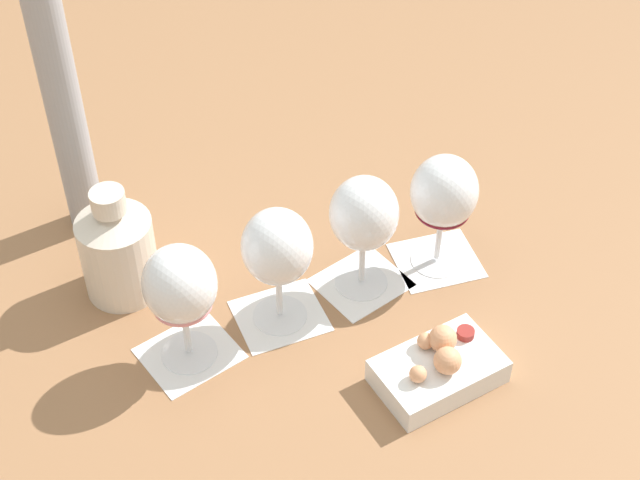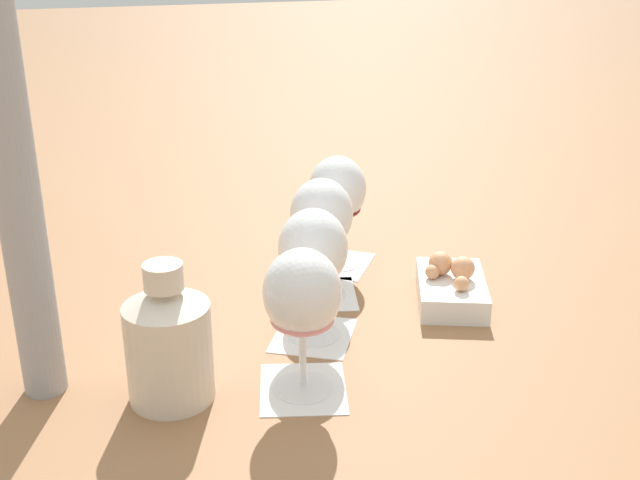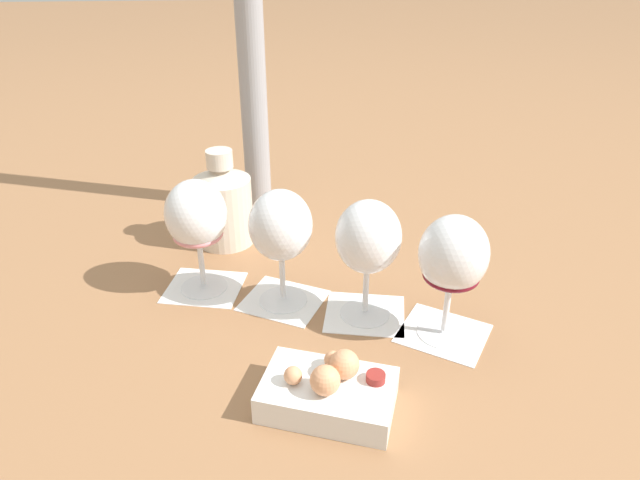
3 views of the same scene
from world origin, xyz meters
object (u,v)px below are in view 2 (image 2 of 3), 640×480
(wine_glass_0, at_px, (302,299))
(wine_glass_1, at_px, (313,254))
(wine_glass_3, at_px, (337,194))
(snack_dish, at_px, (451,286))
(ceramic_vase, at_px, (169,341))
(wine_glass_2, at_px, (321,219))

(wine_glass_0, bearing_deg, wine_glass_1, -20.68)
(wine_glass_1, xyz_separation_m, wine_glass_3, (0.21, -0.10, 0.00))
(snack_dish, bearing_deg, wine_glass_3, 35.28)
(wine_glass_0, distance_m, ceramic_vase, 0.15)
(wine_glass_1, height_order, wine_glass_3, same)
(wine_glass_2, bearing_deg, snack_dish, -111.82)
(wine_glass_3, bearing_deg, wine_glass_0, 156.96)
(wine_glass_0, distance_m, snack_dish, 0.32)
(wine_glass_0, relative_size, snack_dish, 1.01)
(wine_glass_0, bearing_deg, ceramic_vase, 80.22)
(wine_glass_2, height_order, wine_glass_3, same)
(wine_glass_0, bearing_deg, snack_dish, -57.66)
(ceramic_vase, bearing_deg, wine_glass_2, -48.62)
(wine_glass_0, height_order, ceramic_vase, wine_glass_0)
(wine_glass_1, height_order, snack_dish, wine_glass_1)
(wine_glass_1, bearing_deg, wine_glass_0, 159.32)
(wine_glass_0, xyz_separation_m, wine_glass_2, (0.23, -0.09, -0.00))
(ceramic_vase, bearing_deg, wine_glass_3, -43.28)
(wine_glass_1, distance_m, ceramic_vase, 0.22)
(wine_glass_2, distance_m, snack_dish, 0.20)
(wine_glass_1, height_order, ceramic_vase, wine_glass_1)
(wine_glass_2, height_order, snack_dish, wine_glass_2)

